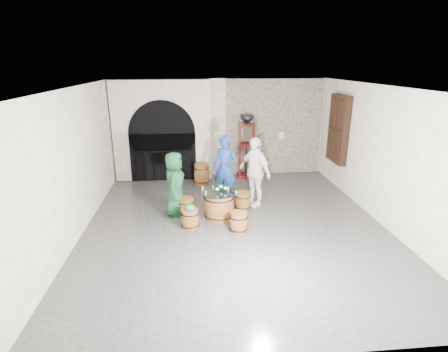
{
  "coord_description": "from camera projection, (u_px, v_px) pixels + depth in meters",
  "views": [
    {
      "loc": [
        -0.96,
        -7.53,
        3.71
      ],
      "look_at": [
        -0.21,
        0.54,
        1.05
      ],
      "focal_mm": 28.0,
      "sensor_mm": 36.0,
      "label": 1
    }
  ],
  "objects": [
    {
      "name": "person_white",
      "position": [
        254.0,
        172.0,
        9.26
      ],
      "size": [
        0.99,
        1.16,
        1.86
      ],
      "primitive_type": "imported",
      "rotation": [
        0.0,
        0.0,
        -0.98
      ],
      "color": "white",
      "rests_on": "ground"
    },
    {
      "name": "arched_opening",
      "position": [
        163.0,
        131.0,
        11.24
      ],
      "size": [
        3.1,
        0.6,
        3.19
      ],
      "color": "white",
      "rests_on": "ground"
    },
    {
      "name": "wall_back",
      "position": [
        221.0,
        128.0,
        11.65
      ],
      "size": [
        8.0,
        0.0,
        8.0
      ],
      "primitive_type": "plane",
      "rotation": [
        1.57,
        0.0,
        0.0
      ],
      "color": "white",
      "rests_on": "ground"
    },
    {
      "name": "wine_bottle_right",
      "position": [
        221.0,
        185.0,
        8.58
      ],
      "size": [
        0.08,
        0.08,
        0.32
      ],
      "color": "black",
      "rests_on": "barrel_table"
    },
    {
      "name": "barrel_stool_far",
      "position": [
        223.0,
        197.0,
        9.44
      ],
      "size": [
        0.43,
        0.43,
        0.45
      ],
      "color": "brown",
      "rests_on": "ground"
    },
    {
      "name": "ceiling",
      "position": [
        236.0,
        87.0,
        7.37
      ],
      "size": [
        8.0,
        8.0,
        0.0
      ],
      "primitive_type": "plane",
      "rotation": [
        3.14,
        0.0,
        0.0
      ],
      "color": "beige",
      "rests_on": "wall_back"
    },
    {
      "name": "tasting_glass_d",
      "position": [
        226.0,
        188.0,
        8.63
      ],
      "size": [
        0.05,
        0.05,
        0.1
      ],
      "primitive_type": null,
      "color": "orange",
      "rests_on": "barrel_table"
    },
    {
      "name": "barrel_stool_left",
      "position": [
        186.0,
        207.0,
        8.81
      ],
      "size": [
        0.43,
        0.43,
        0.45
      ],
      "color": "brown",
      "rests_on": "ground"
    },
    {
      "name": "barrel_table",
      "position": [
        219.0,
        205.0,
        8.61
      ],
      "size": [
        0.9,
        0.9,
        0.7
      ],
      "color": "brown",
      "rests_on": "ground"
    },
    {
      "name": "tasting_glass_c",
      "position": [
        213.0,
        188.0,
        8.64
      ],
      "size": [
        0.05,
        0.05,
        0.1
      ],
      "primitive_type": null,
      "color": "orange",
      "rests_on": "barrel_table"
    },
    {
      "name": "barrel_stool_near_right",
      "position": [
        239.0,
        222.0,
        7.97
      ],
      "size": [
        0.43,
        0.43,
        0.45
      ],
      "color": "brown",
      "rests_on": "ground"
    },
    {
      "name": "tasting_glass_f",
      "position": [
        203.0,
        189.0,
        8.56
      ],
      "size": [
        0.05,
        0.05,
        0.1
      ],
      "primitive_type": null,
      "color": "orange",
      "rests_on": "barrel_table"
    },
    {
      "name": "wall_right",
      "position": [
        383.0,
        156.0,
        8.17
      ],
      "size": [
        0.0,
        8.0,
        8.0
      ],
      "primitive_type": "plane",
      "rotation": [
        1.57,
        0.0,
        -1.57
      ],
      "color": "white",
      "rests_on": "ground"
    },
    {
      "name": "tasting_glass_e",
      "position": [
        236.0,
        193.0,
        8.29
      ],
      "size": [
        0.05,
        0.05,
        0.1
      ],
      "primitive_type": null,
      "color": "orange",
      "rests_on": "barrel_table"
    },
    {
      "name": "tasting_glass_a",
      "position": [
        206.0,
        193.0,
        8.27
      ],
      "size": [
        0.05,
        0.05,
        0.1
      ],
      "primitive_type": null,
      "color": "orange",
      "rests_on": "barrel_table"
    },
    {
      "name": "stone_facing_panel",
      "position": [
        274.0,
        128.0,
        11.75
      ],
      "size": [
        3.2,
        0.12,
        3.18
      ],
      "primitive_type": "cube",
      "color": "gray",
      "rests_on": "ground"
    },
    {
      "name": "wine_bottle_center",
      "position": [
        225.0,
        187.0,
        8.46
      ],
      "size": [
        0.08,
        0.08,
        0.32
      ],
      "color": "black",
      "rests_on": "barrel_table"
    },
    {
      "name": "person_green",
      "position": [
        175.0,
        184.0,
        8.67
      ],
      "size": [
        0.62,
        0.86,
        1.63
      ],
      "primitive_type": "imported",
      "rotation": [
        0.0,
        0.0,
        1.44
      ],
      "color": "#114024",
      "rests_on": "ground"
    },
    {
      "name": "ground",
      "position": [
        235.0,
        224.0,
        8.36
      ],
      "size": [
        8.0,
        8.0,
        0.0
      ],
      "primitive_type": "plane",
      "color": "#2A2A2C",
      "rests_on": "ground"
    },
    {
      "name": "shuttered_window",
      "position": [
        338.0,
        129.0,
        10.37
      ],
      "size": [
        0.23,
        1.1,
        2.0
      ],
      "color": "black",
      "rests_on": "wall_right"
    },
    {
      "name": "person_blue",
      "position": [
        225.0,
        169.0,
        9.54
      ],
      "size": [
        0.8,
        0.7,
        1.84
      ],
      "primitive_type": "imported",
      "rotation": [
        0.0,
        0.0,
        -0.47
      ],
      "color": "navy",
      "rests_on": "ground"
    },
    {
      "name": "side_barrel",
      "position": [
        202.0,
        174.0,
        11.05
      ],
      "size": [
        0.49,
        0.49,
        0.66
      ],
      "rotation": [
        0.0,
        0.0,
        -0.22
      ],
      "color": "brown",
      "rests_on": "ground"
    },
    {
      "name": "barrel_stool_right",
      "position": [
        243.0,
        201.0,
        9.2
      ],
      "size": [
        0.43,
        0.43,
        0.45
      ],
      "color": "brown",
      "rests_on": "ground"
    },
    {
      "name": "control_box",
      "position": [
        281.0,
        135.0,
        11.78
      ],
      "size": [
        0.18,
        0.1,
        0.22
      ],
      "primitive_type": "cube",
      "color": "silver",
      "rests_on": "wall_back"
    },
    {
      "name": "barrel_stool_near_left",
      "position": [
        190.0,
        218.0,
        8.15
      ],
      "size": [
        0.43,
        0.43,
        0.45
      ],
      "color": "brown",
      "rests_on": "ground"
    },
    {
      "name": "green_cap",
      "position": [
        190.0,
        208.0,
        8.06
      ],
      "size": [
        0.26,
        0.22,
        0.12
      ],
      "color": "#0D943D",
      "rests_on": "barrel_stool_near_left"
    },
    {
      "name": "wall_left",
      "position": [
        75.0,
        164.0,
        7.56
      ],
      "size": [
        0.0,
        8.0,
        8.0
      ],
      "primitive_type": "plane",
      "rotation": [
        1.57,
        0.0,
        1.57
      ],
      "color": "white",
      "rests_on": "ground"
    },
    {
      "name": "tasting_glass_b",
      "position": [
        228.0,
        189.0,
        8.53
      ],
      "size": [
        0.05,
        0.05,
        0.1
      ],
      "primitive_type": null,
      "color": "orange",
      "rests_on": "barrel_table"
    },
    {
      "name": "wine_bottle_left",
      "position": [
        217.0,
        187.0,
        8.41
      ],
      "size": [
        0.08,
        0.08,
        0.32
      ],
      "color": "black",
      "rests_on": "barrel_table"
    },
    {
      "name": "wall_front",
      "position": [
        278.0,
        251.0,
        4.08
      ],
      "size": [
        8.0,
        0.0,
        8.0
      ],
      "primitive_type": "plane",
      "rotation": [
        -1.57,
        0.0,
        0.0
      ],
      "color": "white",
      "rests_on": "ground"
    },
    {
      "name": "corking_press",
      "position": [
        247.0,
        142.0,
        11.4
      ],
      "size": [
        0.86,
        0.5,
        2.08
      ],
      "rotation": [
        0.0,
        0.0,
        -0.07
      ],
      "color": "#540E0F",
      "rests_on": "ground"
    }
  ]
}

